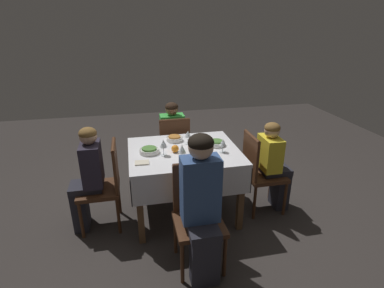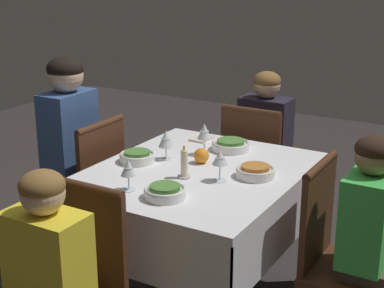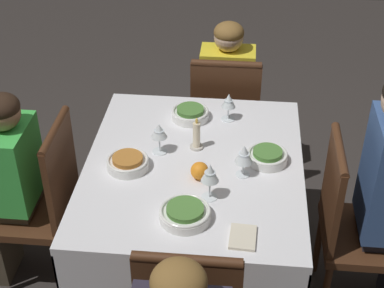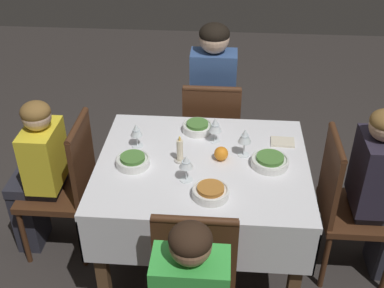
{
  "view_description": "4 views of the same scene",
  "coord_description": "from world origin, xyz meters",
  "px_view_note": "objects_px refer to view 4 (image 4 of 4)",
  "views": [
    {
      "loc": [
        0.5,
        2.76,
        1.97
      ],
      "look_at": [
        -0.07,
        0.05,
        0.83
      ],
      "focal_mm": 28.0,
      "sensor_mm": 36.0,
      "label": 1
    },
    {
      "loc": [
        -2.28,
        -1.3,
        1.71
      ],
      "look_at": [
        -0.02,
        0.02,
        0.88
      ],
      "focal_mm": 55.0,
      "sensor_mm": 36.0,
      "label": 2
    },
    {
      "loc": [
        2.01,
        0.19,
        2.26
      ],
      "look_at": [
        0.04,
        -0.0,
        0.88
      ],
      "focal_mm": 55.0,
      "sensor_mm": 36.0,
      "label": 3
    },
    {
      "loc": [
        0.1,
        -2.07,
        2.23
      ],
      "look_at": [
        -0.06,
        0.09,
        0.8
      ],
      "focal_mm": 45.0,
      "sensor_mm": 36.0,
      "label": 4
    }
  ],
  "objects_px": {
    "chair_west": "(67,182)",
    "bowl_east": "(270,161)",
    "person_child_dark": "(380,190)",
    "wine_glass_west": "(136,131)",
    "wine_glass_east": "(245,137)",
    "bowl_south": "(211,192)",
    "wine_glass_north": "(215,125)",
    "napkin_red_folded": "(283,142)",
    "dining_table": "(202,179)",
    "person_adult_denim": "(213,97)",
    "orange_fruit": "(221,154)",
    "candle_centerpiece": "(180,152)",
    "chair_north": "(211,133)",
    "bowl_north": "(197,127)",
    "bowl_west": "(133,161)",
    "wine_glass_south": "(186,163)",
    "person_child_yellow": "(38,172)",
    "chair_east": "(347,202)"
  },
  "relations": [
    {
      "from": "wine_glass_north",
      "to": "bowl_east",
      "type": "bearing_deg",
      "value": -36.16
    },
    {
      "from": "person_adult_denim",
      "to": "wine_glass_south",
      "type": "xyz_separation_m",
      "value": [
        -0.1,
        -1.02,
        0.17
      ]
    },
    {
      "from": "person_child_dark",
      "to": "wine_glass_east",
      "type": "distance_m",
      "value": 0.8
    },
    {
      "from": "wine_glass_west",
      "to": "bowl_west",
      "type": "bearing_deg",
      "value": -87.21
    },
    {
      "from": "chair_west",
      "to": "wine_glass_east",
      "type": "bearing_deg",
      "value": 88.95
    },
    {
      "from": "bowl_east",
      "to": "napkin_red_folded",
      "type": "height_order",
      "value": "bowl_east"
    },
    {
      "from": "bowl_south",
      "to": "wine_glass_east",
      "type": "xyz_separation_m",
      "value": [
        0.16,
        0.36,
        0.09
      ]
    },
    {
      "from": "bowl_north",
      "to": "wine_glass_east",
      "type": "xyz_separation_m",
      "value": [
        0.27,
        -0.23,
        0.09
      ]
    },
    {
      "from": "dining_table",
      "to": "bowl_east",
      "type": "xyz_separation_m",
      "value": [
        0.35,
        -0.0,
        0.14
      ]
    },
    {
      "from": "person_child_dark",
      "to": "wine_glass_east",
      "type": "xyz_separation_m",
      "value": [
        -0.75,
        0.04,
        0.28
      ]
    },
    {
      "from": "bowl_east",
      "to": "napkin_red_folded",
      "type": "relative_size",
      "value": 1.48
    },
    {
      "from": "chair_west",
      "to": "wine_glass_north",
      "type": "xyz_separation_m",
      "value": [
        0.86,
        0.11,
        0.36
      ]
    },
    {
      "from": "bowl_north",
      "to": "wine_glass_south",
      "type": "xyz_separation_m",
      "value": [
        -0.02,
        -0.47,
        0.08
      ]
    },
    {
      "from": "chair_west",
      "to": "napkin_red_folded",
      "type": "bearing_deg",
      "value": 95.51
    },
    {
      "from": "person_adult_denim",
      "to": "bowl_south",
      "type": "xyz_separation_m",
      "value": [
        0.03,
        -1.14,
        0.09
      ]
    },
    {
      "from": "wine_glass_west",
      "to": "bowl_south",
      "type": "relative_size",
      "value": 0.77
    },
    {
      "from": "bowl_west",
      "to": "candle_centerpiece",
      "type": "bearing_deg",
      "value": 11.97
    },
    {
      "from": "person_child_dark",
      "to": "bowl_west",
      "type": "height_order",
      "value": "person_child_dark"
    },
    {
      "from": "chair_west",
      "to": "bowl_east",
      "type": "distance_m",
      "value": 1.19
    },
    {
      "from": "wine_glass_west",
      "to": "orange_fruit",
      "type": "relative_size",
      "value": 1.85
    },
    {
      "from": "chair_north",
      "to": "bowl_north",
      "type": "height_order",
      "value": "chair_north"
    },
    {
      "from": "wine_glass_north",
      "to": "candle_centerpiece",
      "type": "xyz_separation_m",
      "value": [
        -0.18,
        -0.21,
        -0.04
      ]
    },
    {
      "from": "bowl_south",
      "to": "wine_glass_north",
      "type": "bearing_deg",
      "value": 89.69
    },
    {
      "from": "bowl_north",
      "to": "wine_glass_north",
      "type": "distance_m",
      "value": 0.16
    },
    {
      "from": "bowl_west",
      "to": "wine_glass_east",
      "type": "xyz_separation_m",
      "value": [
        0.58,
        0.13,
        0.09
      ]
    },
    {
      "from": "bowl_west",
      "to": "wine_glass_west",
      "type": "bearing_deg",
      "value": 92.79
    },
    {
      "from": "candle_centerpiece",
      "to": "wine_glass_west",
      "type": "bearing_deg",
      "value": 152.74
    },
    {
      "from": "napkin_red_folded",
      "to": "dining_table",
      "type": "bearing_deg",
      "value": -153.16
    },
    {
      "from": "person_child_dark",
      "to": "napkin_red_folded",
      "type": "height_order",
      "value": "person_child_dark"
    },
    {
      "from": "person_child_dark",
      "to": "wine_glass_west",
      "type": "bearing_deg",
      "value": 86.31
    },
    {
      "from": "chair_east",
      "to": "wine_glass_south",
      "type": "bearing_deg",
      "value": 102.94
    },
    {
      "from": "wine_glass_west",
      "to": "orange_fruit",
      "type": "xyz_separation_m",
      "value": [
        0.47,
        -0.1,
        -0.06
      ]
    },
    {
      "from": "dining_table",
      "to": "bowl_south",
      "type": "relative_size",
      "value": 6.22
    },
    {
      "from": "chair_west",
      "to": "person_adult_denim",
      "type": "distance_m",
      "value": 1.14
    },
    {
      "from": "wine_glass_west",
      "to": "wine_glass_south",
      "type": "distance_m",
      "value": 0.41
    },
    {
      "from": "wine_glass_north",
      "to": "bowl_west",
      "type": "xyz_separation_m",
      "value": [
        -0.42,
        -0.26,
        -0.08
      ]
    },
    {
      "from": "candle_centerpiece",
      "to": "wine_glass_east",
      "type": "bearing_deg",
      "value": 13.89
    },
    {
      "from": "chair_west",
      "to": "bowl_east",
      "type": "height_order",
      "value": "chair_west"
    },
    {
      "from": "person_adult_denim",
      "to": "person_child_dark",
      "type": "distance_m",
      "value": 1.25
    },
    {
      "from": "bowl_west",
      "to": "candle_centerpiece",
      "type": "relative_size",
      "value": 1.14
    },
    {
      "from": "bowl_south",
      "to": "napkin_red_folded",
      "type": "height_order",
      "value": "bowl_south"
    },
    {
      "from": "bowl_south",
      "to": "orange_fruit",
      "type": "height_order",
      "value": "orange_fruit"
    },
    {
      "from": "chair_west",
      "to": "napkin_red_folded",
      "type": "height_order",
      "value": "chair_west"
    },
    {
      "from": "wine_glass_north",
      "to": "bowl_south",
      "type": "height_order",
      "value": "wine_glass_north"
    },
    {
      "from": "bowl_north",
      "to": "person_child_yellow",
      "type": "bearing_deg",
      "value": -167.02
    },
    {
      "from": "person_child_yellow",
      "to": "candle_centerpiece",
      "type": "height_order",
      "value": "person_child_yellow"
    },
    {
      "from": "dining_table",
      "to": "person_adult_denim",
      "type": "height_order",
      "value": "person_adult_denim"
    },
    {
      "from": "wine_glass_east",
      "to": "bowl_south",
      "type": "bearing_deg",
      "value": -114.4
    },
    {
      "from": "bowl_east",
      "to": "person_child_yellow",
      "type": "bearing_deg",
      "value": 175.42
    },
    {
      "from": "wine_glass_north",
      "to": "napkin_red_folded",
      "type": "relative_size",
      "value": 1.11
    }
  ]
}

